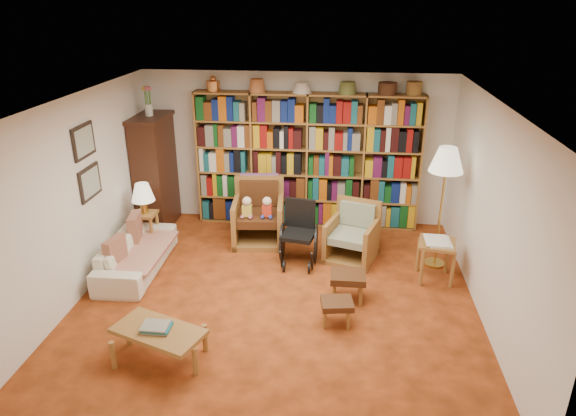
# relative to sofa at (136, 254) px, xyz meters

# --- Properties ---
(floor) EXTENTS (5.00, 5.00, 0.00)m
(floor) POSITION_rel_sofa_xyz_m (2.05, -0.47, -0.25)
(floor) COLOR #B94C1C
(floor) RESTS_ON ground
(ceiling) EXTENTS (5.00, 5.00, 0.00)m
(ceiling) POSITION_rel_sofa_xyz_m (2.05, -0.47, 2.25)
(ceiling) COLOR silver
(ceiling) RESTS_ON wall_back
(wall_back) EXTENTS (5.00, 0.00, 5.00)m
(wall_back) POSITION_rel_sofa_xyz_m (2.05, 2.03, 1.00)
(wall_back) COLOR silver
(wall_back) RESTS_ON floor
(wall_front) EXTENTS (5.00, 0.00, 5.00)m
(wall_front) POSITION_rel_sofa_xyz_m (2.05, -2.97, 1.00)
(wall_front) COLOR silver
(wall_front) RESTS_ON floor
(wall_left) EXTENTS (0.00, 5.00, 5.00)m
(wall_left) POSITION_rel_sofa_xyz_m (-0.45, -0.47, 1.00)
(wall_left) COLOR silver
(wall_left) RESTS_ON floor
(wall_right) EXTENTS (0.00, 5.00, 5.00)m
(wall_right) POSITION_rel_sofa_xyz_m (4.55, -0.47, 1.00)
(wall_right) COLOR silver
(wall_right) RESTS_ON floor
(bookshelf) EXTENTS (3.60, 0.30, 2.42)m
(bookshelf) POSITION_rel_sofa_xyz_m (2.25, 1.86, 0.92)
(bookshelf) COLOR #96632E
(bookshelf) RESTS_ON floor
(curio_cabinet) EXTENTS (0.50, 0.95, 2.40)m
(curio_cabinet) POSITION_rel_sofa_xyz_m (-0.20, 1.53, 0.71)
(curio_cabinet) COLOR #3B1B10
(curio_cabinet) RESTS_ON floor
(framed_pictures) EXTENTS (0.03, 0.52, 0.97)m
(framed_pictures) POSITION_rel_sofa_xyz_m (-0.43, -0.17, 1.38)
(framed_pictures) COLOR black
(framed_pictures) RESTS_ON wall_left
(sofa) EXTENTS (1.71, 0.70, 0.49)m
(sofa) POSITION_rel_sofa_xyz_m (0.00, 0.00, 0.00)
(sofa) COLOR beige
(sofa) RESTS_ON floor
(sofa_throw) EXTENTS (0.72, 1.33, 0.04)m
(sofa_throw) POSITION_rel_sofa_xyz_m (0.05, -0.00, 0.05)
(sofa_throw) COLOR beige
(sofa_throw) RESTS_ON sofa
(cushion_left) EXTENTS (0.21, 0.43, 0.41)m
(cushion_left) POSITION_rel_sofa_xyz_m (-0.13, 0.35, 0.20)
(cushion_left) COLOR maroon
(cushion_left) RESTS_ON sofa
(cushion_right) EXTENTS (0.18, 0.39, 0.37)m
(cushion_right) POSITION_rel_sofa_xyz_m (-0.13, -0.35, 0.20)
(cushion_right) COLOR maroon
(cushion_right) RESTS_ON sofa
(side_table_lamp) EXTENTS (0.33, 0.33, 0.57)m
(side_table_lamp) POSITION_rel_sofa_xyz_m (-0.10, 0.68, 0.15)
(side_table_lamp) COLOR #96632E
(side_table_lamp) RESTS_ON floor
(table_lamp) EXTENTS (0.34, 0.34, 0.47)m
(table_lamp) POSITION_rel_sofa_xyz_m (-0.10, 0.68, 0.64)
(table_lamp) COLOR #B7933A
(table_lamp) RESTS_ON side_table_lamp
(armchair_leather) EXTENTS (0.85, 0.90, 0.99)m
(armchair_leather) POSITION_rel_sofa_xyz_m (1.56, 1.18, 0.15)
(armchair_leather) COLOR #96632E
(armchair_leather) RESTS_ON floor
(armchair_sage) EXTENTS (0.88, 0.89, 0.84)m
(armchair_sage) POSITION_rel_sofa_xyz_m (3.00, 0.74, 0.07)
(armchair_sage) COLOR #96632E
(armchair_sage) RESTS_ON floor
(wheelchair) EXTENTS (0.52, 0.73, 0.91)m
(wheelchair) POSITION_rel_sofa_xyz_m (2.24, 0.53, 0.17)
(wheelchair) COLOR black
(wheelchair) RESTS_ON floor
(floor_lamp) EXTENTS (0.46, 0.46, 1.75)m
(floor_lamp) POSITION_rel_sofa_xyz_m (4.20, 0.61, 1.26)
(floor_lamp) COLOR #B7933A
(floor_lamp) RESTS_ON floor
(side_table_papers) EXTENTS (0.54, 0.54, 0.59)m
(side_table_papers) POSITION_rel_sofa_xyz_m (4.12, 0.18, 0.22)
(side_table_papers) COLOR #96632E
(side_table_papers) RESTS_ON floor
(footstool_a) EXTENTS (0.44, 0.38, 0.37)m
(footstool_a) POSITION_rel_sofa_xyz_m (2.95, -0.46, 0.06)
(footstool_a) COLOR #4D2B14
(footstool_a) RESTS_ON floor
(footstool_b) EXTENTS (0.41, 0.36, 0.31)m
(footstool_b) POSITION_rel_sofa_xyz_m (2.82, -1.00, 0.01)
(footstool_b) COLOR #4D2B14
(footstool_b) RESTS_ON floor
(coffee_table) EXTENTS (1.06, 0.78, 0.43)m
(coffee_table) POSITION_rel_sofa_xyz_m (0.98, -1.85, 0.08)
(coffee_table) COLOR #96632E
(coffee_table) RESTS_ON floor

